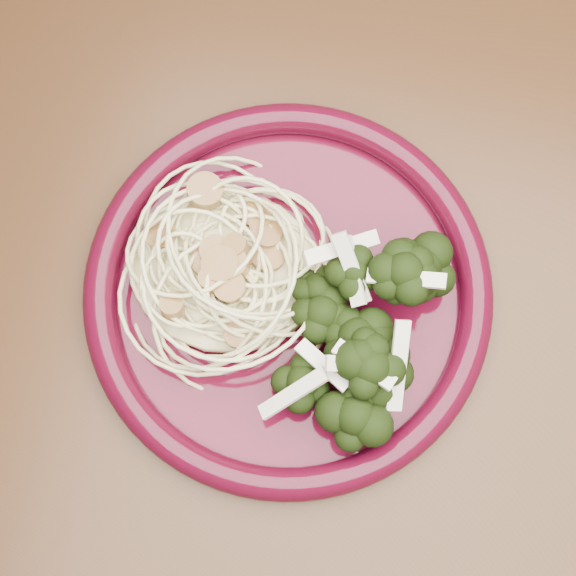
# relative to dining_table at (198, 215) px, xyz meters

# --- Properties ---
(dining_table) EXTENTS (1.20, 0.80, 0.75)m
(dining_table) POSITION_rel_dining_table_xyz_m (0.00, 0.00, 0.00)
(dining_table) COLOR #472814
(dining_table) RESTS_ON ground
(dinner_plate) EXTENTS (0.32, 0.32, 0.02)m
(dinner_plate) POSITION_rel_dining_table_xyz_m (0.10, -0.08, 0.11)
(dinner_plate) COLOR #460719
(dinner_plate) RESTS_ON dining_table
(spaghetti_pile) EXTENTS (0.15, 0.14, 0.03)m
(spaghetti_pile) POSITION_rel_dining_table_xyz_m (0.05, -0.07, 0.12)
(spaghetti_pile) COLOR #F4EDA8
(spaghetti_pile) RESTS_ON dinner_plate
(scallop_cluster) EXTENTS (0.13, 0.13, 0.04)m
(scallop_cluster) POSITION_rel_dining_table_xyz_m (0.05, -0.07, 0.16)
(scallop_cluster) COLOR #A3733B
(scallop_cluster) RESTS_ON spaghetti_pile
(broccoli_pile) EXTENTS (0.11, 0.17, 0.06)m
(broccoli_pile) POSITION_rel_dining_table_xyz_m (0.16, -0.08, 0.13)
(broccoli_pile) COLOR black
(broccoli_pile) RESTS_ON dinner_plate
(onion_garnish) EXTENTS (0.08, 0.11, 0.05)m
(onion_garnish) POSITION_rel_dining_table_xyz_m (0.16, -0.08, 0.17)
(onion_garnish) COLOR #F1E7CA
(onion_garnish) RESTS_ON broccoli_pile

